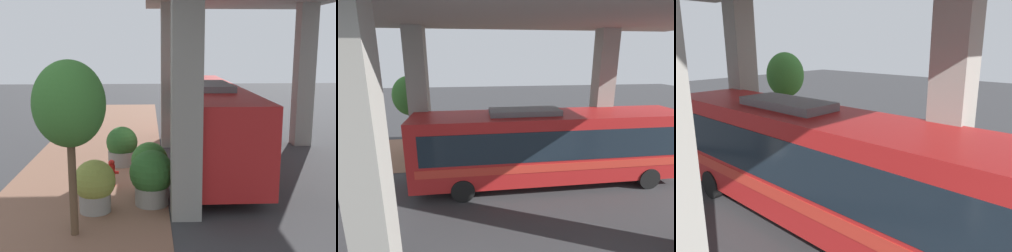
% 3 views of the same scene
% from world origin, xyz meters
% --- Properties ---
extents(ground_plane, '(80.00, 80.00, 0.00)m').
position_xyz_m(ground_plane, '(0.00, 0.00, 0.00)').
color(ground_plane, '#38383A').
rests_on(ground_plane, ground).
extents(sidewalk_strip, '(6.00, 40.00, 0.02)m').
position_xyz_m(sidewalk_strip, '(-3.00, 0.00, 0.01)').
color(sidewalk_strip, '#845B47').
rests_on(sidewalk_strip, ground).
extents(overpass, '(9.40, 17.32, 7.91)m').
position_xyz_m(overpass, '(4.00, 0.00, 6.84)').
color(overpass, gray).
rests_on(overpass, ground).
extents(bus, '(2.67, 12.65, 3.70)m').
position_xyz_m(bus, '(2.07, 1.44, 2.01)').
color(bus, '#B21E1E').
rests_on(bus, ground).
extents(fire_hydrant, '(0.52, 0.25, 1.05)m').
position_xyz_m(fire_hydrant, '(-2.01, -1.77, 0.53)').
color(fire_hydrant, red).
rests_on(fire_hydrant, ground).
extents(planter_front, '(1.38, 1.38, 1.72)m').
position_xyz_m(planter_front, '(-1.79, 1.15, 0.84)').
color(planter_front, gray).
rests_on(planter_front, ground).
extents(planter_middle, '(1.33, 1.33, 1.70)m').
position_xyz_m(planter_middle, '(-2.34, -4.15, 0.88)').
color(planter_middle, gray).
rests_on(planter_middle, ground).
extents(planter_back, '(1.34, 1.34, 1.81)m').
position_xyz_m(planter_back, '(-0.59, -2.30, 0.95)').
color(planter_back, gray).
rests_on(planter_back, ground).
extents(planter_extra, '(1.48, 1.48, 1.86)m').
position_xyz_m(planter_extra, '(-0.54, -3.63, 0.95)').
color(planter_extra, gray).
rests_on(planter_extra, ground).
extents(street_tree_near, '(1.95, 1.95, 4.89)m').
position_xyz_m(street_tree_near, '(-2.72, -5.81, 3.68)').
color(street_tree_near, brown).
rests_on(street_tree_near, ground).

